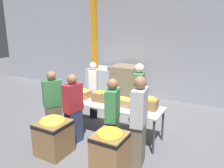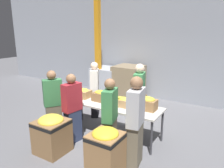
{
  "view_description": "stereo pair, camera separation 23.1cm",
  "coord_description": "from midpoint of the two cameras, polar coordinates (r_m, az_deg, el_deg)",
  "views": [
    {
      "loc": [
        2.36,
        -4.27,
        2.54
      ],
      "look_at": [
        -0.11,
        0.24,
        1.21
      ],
      "focal_mm": 35.0,
      "sensor_mm": 36.0,
      "label": 1
    },
    {
      "loc": [
        2.56,
        -4.16,
        2.54
      ],
      "look_at": [
        -0.11,
        0.24,
        1.21
      ],
      "focal_mm": 35.0,
      "sensor_mm": 36.0,
      "label": 2
    }
  ],
  "objects": [
    {
      "name": "support_pillar",
      "position": [
        7.78,
        -2.86,
        10.52
      ],
      "size": [
        0.17,
        0.17,
        4.0
      ],
      "color": "orange",
      "rests_on": "ground_plane"
    },
    {
      "name": "ground_plane",
      "position": [
        5.5,
        0.94,
        -12.98
      ],
      "size": [
        30.0,
        30.0,
        0.0
      ],
      "primitive_type": "plane",
      "color": "slate"
    },
    {
      "name": "banana_box_3",
      "position": [
        4.86,
        10.62,
        -4.93
      ],
      "size": [
        0.39,
        0.29,
        0.31
      ],
      "color": "olive",
      "rests_on": "sorting_table"
    },
    {
      "name": "donation_bin_1",
      "position": [
        4.0,
        0.02,
        -16.82
      ],
      "size": [
        0.55,
        0.55,
        0.86
      ],
      "color": "olive",
      "rests_on": "ground_plane"
    },
    {
      "name": "banana_box_0",
      "position": [
        5.68,
        -6.82,
        -2.29
      ],
      "size": [
        0.47,
        0.32,
        0.25
      ],
      "color": "#A37A4C",
      "rests_on": "sorting_table"
    },
    {
      "name": "pallet_stack_0",
      "position": [
        7.82,
        5.18,
        0.17
      ],
      "size": [
        1.04,
        1.04,
        1.24
      ],
      "color": "olive",
      "rests_on": "ground_plane"
    },
    {
      "name": "banana_box_2",
      "position": [
        5.01,
        4.2,
        -4.64
      ],
      "size": [
        0.4,
        0.27,
        0.23
      ],
      "color": "tan",
      "rests_on": "sorting_table"
    },
    {
      "name": "volunteer_1",
      "position": [
        6.3,
        -3.47,
        -1.53
      ],
      "size": [
        0.4,
        0.48,
        1.61
      ],
      "rotation": [
        0.0,
        0.0,
        -1.05
      ],
      "color": "black",
      "rests_on": "ground_plane"
    },
    {
      "name": "pallet_stack_1",
      "position": [
        8.24,
        -0.52,
        0.43
      ],
      "size": [
        1.07,
        1.07,
        1.09
      ],
      "color": "olive",
      "rests_on": "ground_plane"
    },
    {
      "name": "volunteer_0",
      "position": [
        4.08,
        7.78,
        -9.98
      ],
      "size": [
        0.3,
        0.49,
        1.72
      ],
      "rotation": [
        0.0,
        0.0,
        1.73
      ],
      "color": "#6B604C",
      "rests_on": "ground_plane"
    },
    {
      "name": "volunteer_4",
      "position": [
        5.34,
        -13.88,
        -5.02
      ],
      "size": [
        0.42,
        0.47,
        1.59
      ],
      "rotation": [
        0.0,
        0.0,
        0.95
      ],
      "color": "#6B604C",
      "rests_on": "ground_plane"
    },
    {
      "name": "donation_bin_0",
      "position": [
        4.75,
        -14.08,
        -12.28
      ],
      "size": [
        0.61,
        0.61,
        0.82
      ],
      "color": "olive",
      "rests_on": "ground_plane"
    },
    {
      "name": "volunteer_2",
      "position": [
        5.55,
        8.23,
        -3.46
      ],
      "size": [
        0.33,
        0.5,
        1.69
      ],
      "rotation": [
        0.0,
        0.0,
        -1.33
      ],
      "color": "#6B604C",
      "rests_on": "ground_plane"
    },
    {
      "name": "volunteer_5",
      "position": [
        4.38,
        0.99,
        -8.93
      ],
      "size": [
        0.32,
        0.47,
        1.61
      ],
      "rotation": [
        0.0,
        0.0,
        1.83
      ],
      "color": "#6B604C",
      "rests_on": "ground_plane"
    },
    {
      "name": "volunteer_3",
      "position": [
        4.94,
        -8.99,
        -6.47
      ],
      "size": [
        0.28,
        0.45,
        1.58
      ],
      "rotation": [
        0.0,
        0.0,
        1.39
      ],
      "color": "#2D3856",
      "rests_on": "ground_plane"
    },
    {
      "name": "sorting_table",
      "position": [
        5.2,
        0.98,
        -5.76
      ],
      "size": [
        2.45,
        0.78,
        0.79
      ],
      "color": "beige",
      "rests_on": "ground_plane"
    },
    {
      "name": "wall_back",
      "position": [
        7.93,
        13.36,
        10.23
      ],
      "size": [
        16.0,
        0.08,
        4.0
      ],
      "color": "#9399A3",
      "rests_on": "ground_plane"
    },
    {
      "name": "banana_box_1",
      "position": [
        5.34,
        -1.67,
        -3.05
      ],
      "size": [
        0.4,
        0.3,
        0.28
      ],
      "color": "olive",
      "rests_on": "sorting_table"
    }
  ]
}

